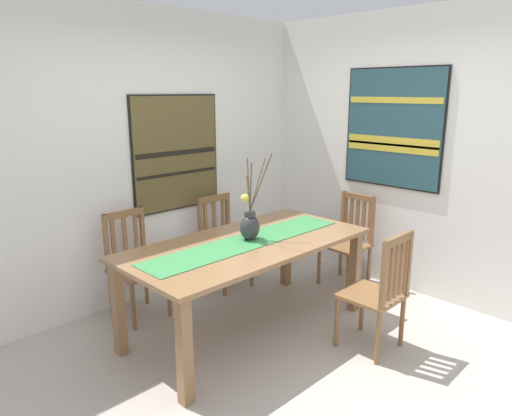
{
  "coord_description": "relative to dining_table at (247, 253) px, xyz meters",
  "views": [
    {
      "loc": [
        -2.36,
        -1.97,
        1.95
      ],
      "look_at": [
        0.18,
        0.61,
        1.04
      ],
      "focal_mm": 32.78,
      "sensor_mm": 36.0,
      "label": 1
    }
  ],
  "objects": [
    {
      "name": "wall_back",
      "position": [
        -0.09,
        1.24,
        0.67
      ],
      "size": [
        6.4,
        0.12,
        2.7
      ],
      "primitive_type": "cube",
      "color": "silver",
      "rests_on": "ground_plane"
    },
    {
      "name": "painting_on_back_wall",
      "position": [
        0.17,
        1.18,
        0.69
      ],
      "size": [
        0.98,
        0.05,
        1.11
      ],
      "color": "black"
    },
    {
      "name": "centerpiece_vase",
      "position": [
        0.04,
        0.02,
        0.23
      ],
      "size": [
        0.27,
        0.28,
        0.69
      ],
      "color": "#333338",
      "rests_on": "dining_table"
    },
    {
      "name": "chair_2",
      "position": [
        -0.51,
        0.9,
        -0.2
      ],
      "size": [
        0.43,
        0.43,
        0.94
      ],
      "color": "brown",
      "rests_on": "ground_plane"
    },
    {
      "name": "wall_side",
      "position": [
        1.77,
        -0.62,
        0.67
      ],
      "size": [
        0.12,
        6.4,
        2.7
      ],
      "primitive_type": "cube",
      "color": "silver",
      "rests_on": "ground_plane"
    },
    {
      "name": "painting_on_side_wall",
      "position": [
        1.71,
        -0.27,
        0.92
      ],
      "size": [
        0.05,
        1.03,
        1.15
      ],
      "color": "black"
    },
    {
      "name": "ground_plane",
      "position": [
        -0.09,
        -0.62,
        -0.69
      ],
      "size": [
        6.4,
        6.4,
        0.03
      ],
      "primitive_type": "cube",
      "color": "#B2A89E"
    },
    {
      "name": "chair_0",
      "position": [
        0.48,
        0.87,
        -0.21
      ],
      "size": [
        0.43,
        0.43,
        0.92
      ],
      "color": "brown",
      "rests_on": "ground_plane"
    },
    {
      "name": "chair_1",
      "position": [
        1.42,
        -0.02,
        -0.19
      ],
      "size": [
        0.44,
        0.44,
        0.93
      ],
      "color": "brown",
      "rests_on": "ground_plane"
    },
    {
      "name": "chair_3",
      "position": [
        0.5,
        -0.92,
        -0.19
      ],
      "size": [
        0.43,
        0.43,
        0.95
      ],
      "color": "brown",
      "rests_on": "ground_plane"
    },
    {
      "name": "table_runner",
      "position": [
        -0.0,
        0.0,
        0.1
      ],
      "size": [
        1.88,
        0.36,
        0.01
      ],
      "primitive_type": "cube",
      "color": "#388447",
      "rests_on": "dining_table"
    },
    {
      "name": "dining_table",
      "position": [
        0.0,
        0.0,
        0.0
      ],
      "size": [
        2.04,
        0.99,
        0.78
      ],
      "color": "#8E6642",
      "rests_on": "ground_plane"
    }
  ]
}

